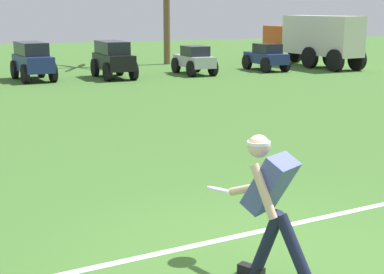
# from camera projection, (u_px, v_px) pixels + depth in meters

# --- Properties ---
(ground_plane) EXTENTS (80.00, 80.00, 0.00)m
(ground_plane) POSITION_uv_depth(u_px,v_px,m) (268.00, 263.00, 5.90)
(ground_plane) COLOR #3F6C2B
(field_line_paint) EXTENTS (22.77, 3.02, 0.01)m
(field_line_paint) POSITION_uv_depth(u_px,v_px,m) (236.00, 237.00, 6.58)
(field_line_paint) COLOR white
(field_line_paint) RESTS_ON ground_plane
(frisbee_thrower) EXTENTS (0.58, 1.12, 1.39)m
(frisbee_thrower) POSITION_uv_depth(u_px,v_px,m) (271.00, 201.00, 5.34)
(frisbee_thrower) COLOR #191E38
(frisbee_thrower) RESTS_ON ground_plane
(frisbee_in_flight) EXTENTS (0.35, 0.35, 0.10)m
(frisbee_in_flight) POSITION_uv_depth(u_px,v_px,m) (220.00, 190.00, 5.94)
(frisbee_in_flight) COLOR white
(parked_car_slot_d) EXTENTS (1.40, 2.49, 1.34)m
(parked_car_slot_d) POSITION_uv_depth(u_px,v_px,m) (32.00, 60.00, 20.82)
(parked_car_slot_d) COLOR navy
(parked_car_slot_d) RESTS_ON ground_plane
(parked_car_slot_e) EXTENTS (1.24, 2.44, 1.34)m
(parked_car_slot_e) POSITION_uv_depth(u_px,v_px,m) (113.00, 58.00, 21.47)
(parked_car_slot_e) COLOR black
(parked_car_slot_e) RESTS_ON ground_plane
(parked_car_slot_f) EXTENTS (1.15, 2.23, 1.10)m
(parked_car_slot_f) POSITION_uv_depth(u_px,v_px,m) (194.00, 60.00, 22.72)
(parked_car_slot_f) COLOR #B7BABF
(parked_car_slot_f) RESTS_ON ground_plane
(parked_car_slot_g) EXTENTS (1.16, 2.23, 1.10)m
(parked_car_slot_g) POSITION_uv_depth(u_px,v_px,m) (266.00, 57.00, 24.14)
(parked_car_slot_g) COLOR navy
(parked_car_slot_g) RESTS_ON ground_plane
(box_truck) EXTENTS (1.79, 5.98, 2.20)m
(box_truck) POSITION_uv_depth(u_px,v_px,m) (313.00, 38.00, 25.71)
(box_truck) COLOR #CC4C19
(box_truck) RESTS_ON ground_plane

